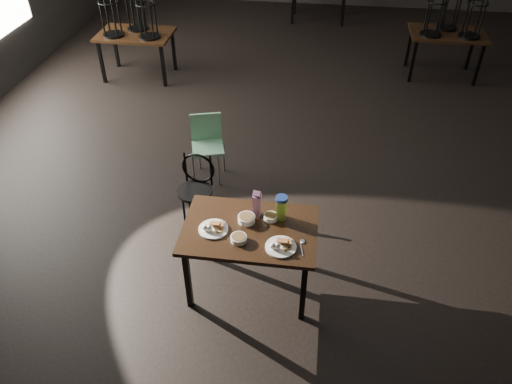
# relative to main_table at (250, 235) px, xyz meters

# --- Properties ---
(main_table) EXTENTS (1.20, 0.80, 0.75)m
(main_table) POSITION_rel_main_table_xyz_m (0.00, 0.00, 0.00)
(main_table) COLOR black
(main_table) RESTS_ON ground
(plate_left) EXTENTS (0.26, 0.26, 0.09)m
(plate_left) POSITION_rel_main_table_xyz_m (-0.32, -0.06, 0.10)
(plate_left) COLOR white
(plate_left) RESTS_ON main_table
(plate_right) EXTENTS (0.27, 0.27, 0.09)m
(plate_right) POSITION_rel_main_table_xyz_m (0.30, -0.20, 0.10)
(plate_right) COLOR white
(plate_right) RESTS_ON main_table
(bowl_near) EXTENTS (0.16, 0.16, 0.06)m
(bowl_near) POSITION_rel_main_table_xyz_m (-0.04, 0.09, 0.11)
(bowl_near) COLOR white
(bowl_near) RESTS_ON main_table
(bowl_far) EXTENTS (0.13, 0.13, 0.05)m
(bowl_far) POSITION_rel_main_table_xyz_m (0.17, 0.15, 0.11)
(bowl_far) COLOR white
(bowl_far) RESTS_ON main_table
(bowl_big) EXTENTS (0.14, 0.14, 0.05)m
(bowl_big) POSITION_rel_main_table_xyz_m (-0.07, -0.17, 0.11)
(bowl_big) COLOR white
(bowl_big) RESTS_ON main_table
(juice_carton) EXTENTS (0.08, 0.08, 0.28)m
(juice_carton) POSITION_rel_main_table_xyz_m (0.04, 0.19, 0.21)
(juice_carton) COLOR #8E1970
(juice_carton) RESTS_ON main_table
(water_bottle) EXTENTS (0.13, 0.13, 0.25)m
(water_bottle) POSITION_rel_main_table_xyz_m (0.26, 0.18, 0.20)
(water_bottle) COLOR #92CA3B
(water_bottle) RESTS_ON main_table
(spoon) EXTENTS (0.06, 0.21, 0.01)m
(spoon) POSITION_rel_main_table_xyz_m (0.48, -0.12, 0.08)
(spoon) COLOR silver
(spoon) RESTS_ON main_table
(bentwood_chair) EXTENTS (0.39, 0.38, 0.81)m
(bentwood_chair) POSITION_rel_main_table_xyz_m (-0.72, 0.91, -0.19)
(bentwood_chair) COLOR black
(bentwood_chair) RESTS_ON ground
(school_chair) EXTENTS (0.46, 0.46, 0.81)m
(school_chair) POSITION_rel_main_table_xyz_m (-0.79, 1.76, -0.18)
(school_chair) COLOR #7FC596
(school_chair) RESTS_ON ground
(bg_table_left) EXTENTS (1.20, 0.80, 1.48)m
(bg_table_left) POSITION_rel_main_table_xyz_m (-2.55, 4.37, 0.11)
(bg_table_left) COLOR black
(bg_table_left) RESTS_ON ground
(bg_table_right) EXTENTS (1.20, 0.80, 1.48)m
(bg_table_right) POSITION_rel_main_table_xyz_m (2.51, 5.10, 0.11)
(bg_table_right) COLOR black
(bg_table_right) RESTS_ON ground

